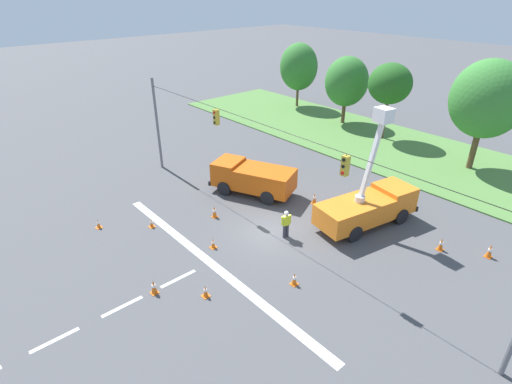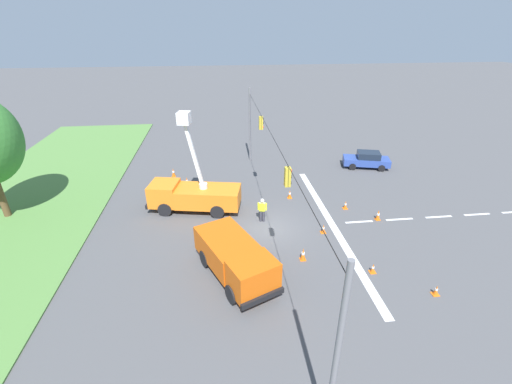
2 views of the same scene
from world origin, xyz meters
TOP-DOWN VIEW (x-y plane):
  - ground_plane at (0.00, 0.00)m, footprint 200.00×200.00m
  - lane_markings at (0.00, -5.89)m, footprint 17.60×15.25m
  - signal_gantry at (-0.03, -0.00)m, footprint 26.20×0.33m
  - utility_truck_bucket_lift at (3.15, 5.21)m, footprint 3.53×7.04m
  - utility_truck_support_near at (-4.68, 2.61)m, footprint 6.34×4.59m
  - sedan_blue at (9.71, -10.96)m, footprint 2.80×4.61m
  - road_worker at (0.90, 0.39)m, footprint 0.33×0.64m
  - traffic_cone_foreground_left at (9.62, 7.38)m, footprint 0.36×0.36m
  - traffic_cone_foreground_right at (1.98, -6.09)m, footprint 0.36×0.36m
  - traffic_cone_mid_left at (-5.31, -5.05)m, footprint 0.36×0.36m
  - traffic_cone_mid_right at (-1.04, -3.48)m, footprint 0.36×0.36m
  - traffic_cone_near_bucket at (-0.69, 4.73)m, footprint 0.36×0.36m
  - traffic_cone_lane_edge_a at (4.18, -2.27)m, footprint 0.36×0.36m
  - traffic_cone_lane_edge_b at (-7.37, -7.55)m, footprint 0.36×0.36m
  - traffic_cone_far_left at (0.15, -7.83)m, footprint 0.36×0.36m
  - traffic_cone_far_right at (-3.73, -1.43)m, footprint 0.36×0.36m
  - traffic_cone_centre_line at (7.55, 6.03)m, footprint 0.36×0.36m

SIDE VIEW (x-z plane):
  - ground_plane at x=0.00m, z-range 0.00..0.00m
  - lane_markings at x=0.00m, z-range 0.00..0.01m
  - traffic_cone_mid_left at x=-5.31m, z-range -0.02..0.57m
  - traffic_cone_lane_edge_b at x=-7.37m, z-range -0.02..0.57m
  - traffic_cone_mid_right at x=-1.04m, z-range -0.01..0.61m
  - traffic_cone_foreground_right at x=1.98m, z-range -0.01..0.64m
  - traffic_cone_lane_edge_a at x=4.18m, z-range -0.01..0.70m
  - traffic_cone_centre_line at x=7.55m, z-range 0.00..0.77m
  - traffic_cone_far_left at x=0.15m, z-range 0.00..0.77m
  - traffic_cone_far_right at x=-3.73m, z-range 0.00..0.80m
  - traffic_cone_near_bucket at x=-0.69m, z-range 0.00..0.80m
  - traffic_cone_foreground_left at x=9.62m, z-range 0.00..0.81m
  - sedan_blue at x=9.71m, z-range 0.01..1.57m
  - road_worker at x=0.90m, z-range 0.11..1.88m
  - utility_truck_support_near at x=-4.68m, z-range 0.14..2.31m
  - utility_truck_bucket_lift at x=3.15m, z-range -2.32..5.03m
  - signal_gantry at x=-0.03m, z-range 0.65..7.85m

